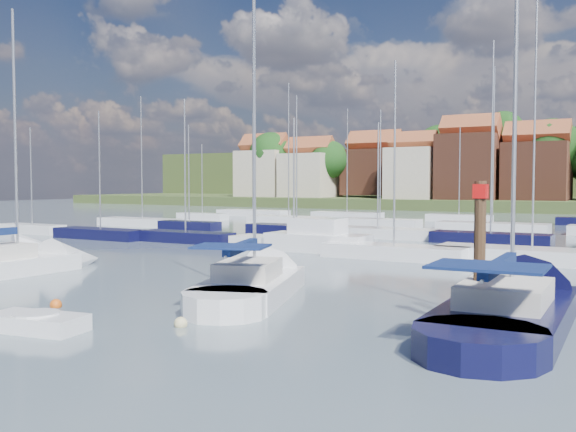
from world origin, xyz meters
The scene contains 11 objects.
ground centered at (0.00, 40.00, 0.00)m, with size 260.00×260.00×0.00m, color #45545E.
sailboat_left centered at (-13.59, 3.70, 0.36)m, with size 2.84×10.59×14.42m.
sailboat_centre centered at (0.01, 4.61, 0.35)m, with size 6.60×11.88×15.65m.
sailboat_navy centered at (10.41, 4.87, 0.35)m, with size 4.01×13.59×18.58m.
tender centered at (-2.14, -4.91, 0.26)m, with size 3.32×1.96×0.67m.
timber_piling centered at (9.72, 2.28, 1.44)m, with size 0.40×0.40×6.93m.
buoy_c centered at (-4.67, -2.06, 0.00)m, with size 0.43×0.43×0.43m, color #D85914.
buoy_d centered at (1.37, -2.18, 0.00)m, with size 0.44×0.44×0.44m, color beige.
buoy_e centered at (0.71, 5.98, 0.00)m, with size 0.42×0.42×0.42m, color #D85914.
buoy_f centered at (9.94, -1.74, 0.00)m, with size 0.52×0.52×0.52m, color beige.
marina_field centered at (1.91, 35.15, 0.43)m, with size 79.62×41.41×15.93m.
Camera 1 is at (14.63, -18.00, 4.63)m, focal length 40.00 mm.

